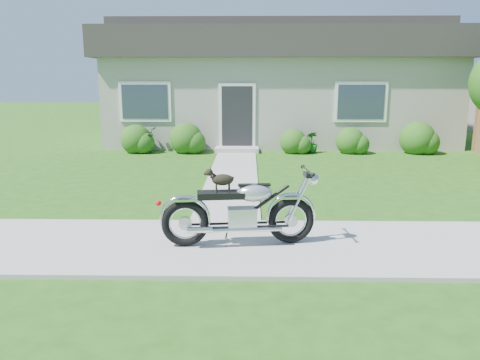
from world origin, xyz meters
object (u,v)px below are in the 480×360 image
house (278,83)px  potted_plant_right (312,142)px  motorcycle_with_dog (242,211)px  potted_plant_left (146,140)px

house → potted_plant_right: size_ratio=18.49×
motorcycle_with_dog → potted_plant_left: bearing=104.2°
house → potted_plant_left: 5.87m
potted_plant_left → potted_plant_right: size_ratio=1.18×
house → potted_plant_left: size_ratio=15.72×
house → motorcycle_with_dog: house is taller
potted_plant_left → motorcycle_with_dog: size_ratio=0.36×
potted_plant_right → motorcycle_with_dog: 8.86m
potted_plant_left → motorcycle_with_dog: 9.18m
potted_plant_left → potted_plant_right: (5.34, 0.00, -0.06)m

